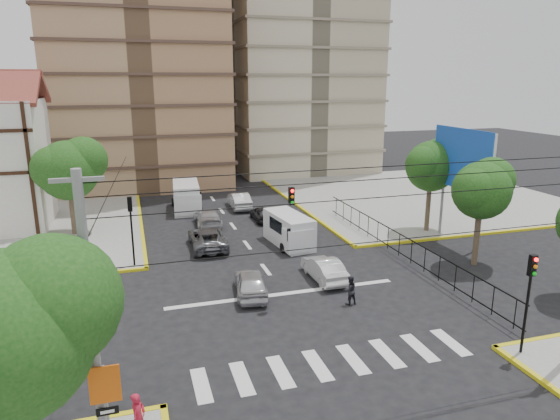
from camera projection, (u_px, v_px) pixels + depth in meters
name	position (u px, v px, depth m)	size (l,w,h in m)	color
ground	(291.00, 303.00, 26.38)	(160.00, 160.00, 0.00)	black
sidewalk_ne	(417.00, 196.00, 50.51)	(26.00, 26.00, 0.15)	gray
crosswalk_stripes	(335.00, 362.00, 20.83)	(12.00, 2.40, 0.01)	silver
stop_line	(284.00, 294.00, 27.49)	(13.00, 0.40, 0.01)	silver
park_fence	(398.00, 258.00, 33.08)	(0.10, 22.50, 1.66)	black
billboard	(462.00, 161.00, 34.49)	(0.36, 6.20, 8.10)	slate
tree_sw_near	(9.00, 329.00, 12.74)	(5.63, 4.60, 7.57)	#473828
tree_park_a	(483.00, 188.00, 30.67)	(4.41, 3.60, 6.83)	#473828
tree_park_c	(432.00, 164.00, 37.35)	(4.65, 3.80, 7.25)	#473828
tree_tudor	(69.00, 167.00, 36.53)	(5.39, 4.40, 7.43)	#473828
traffic_light_se	(529.00, 288.00, 20.57)	(0.28, 0.22, 4.40)	black
traffic_light_nw	(131.00, 220.00, 30.62)	(0.28, 0.22, 4.40)	black
traffic_light_hanging	(305.00, 203.00, 23.01)	(18.00, 9.12, 0.92)	black
utility_pole_sw	(92.00, 319.00, 14.31)	(1.40, 0.28, 9.00)	slate
district_sign	(106.00, 393.00, 14.73)	(0.90, 0.12, 3.20)	slate
van_right_lane	(290.00, 231.00, 35.26)	(2.55, 5.16, 2.23)	silver
van_left_lane	(187.00, 197.00, 44.67)	(2.65, 5.76, 2.52)	silver
car_silver_front_left	(251.00, 283.00, 27.22)	(1.66, 4.12, 1.40)	silver
car_white_front_right	(324.00, 269.00, 29.31)	(1.44, 4.14, 1.36)	white
car_grey_mid_left	(208.00, 238.00, 34.85)	(2.38, 5.15, 1.43)	slate
car_silver_rear_left	(208.00, 217.00, 40.16)	(1.95, 4.79, 1.39)	#B7B6BB
car_darkgrey_mid_right	(262.00, 214.00, 41.64)	(1.46, 3.64, 1.24)	black
car_white_rear_right	(239.00, 200.00, 45.66)	(1.57, 4.49, 1.48)	silver
pedestrian_sw_corner	(138.00, 417.00, 15.90)	(0.62, 0.40, 1.69)	#B81C35
pedestrian_crosswalk	(350.00, 290.00, 26.04)	(0.76, 0.59, 1.56)	black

